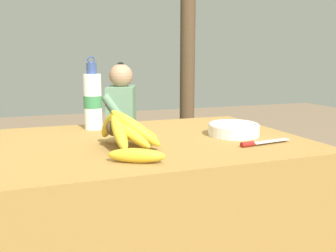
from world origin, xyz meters
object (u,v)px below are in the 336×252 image
knife (258,143)px  loose_banana_front (137,156)px  banana_bunch_ripe (125,128)px  support_post_far (188,28)px  wooden_bench (91,157)px  seated_vendor (116,121)px  serving_bowl (234,129)px  water_bottle (93,100)px  banana_bunch_green (46,143)px

knife → loose_banana_front: bearing=-179.4°
banana_bunch_ripe → support_post_far: size_ratio=0.13×
wooden_bench → seated_vendor: bearing=-5.0°
loose_banana_front → serving_bowl: bearing=28.0°
loose_banana_front → water_bottle: bearing=94.1°
wooden_bench → banana_bunch_green: size_ratio=4.76×
support_post_far → water_bottle: bearing=-127.1°
banana_bunch_ripe → serving_bowl: 0.49m
serving_bowl → wooden_bench: size_ratio=0.17×
wooden_bench → seated_vendor: size_ratio=1.26×
loose_banana_front → support_post_far: (1.03, 2.04, 0.58)m
serving_bowl → knife: (-0.01, -0.19, -0.02)m
wooden_bench → support_post_far: size_ratio=0.49×
loose_banana_front → knife: bearing=8.1°
wooden_bench → support_post_far: (0.96, 0.37, 1.03)m
serving_bowl → water_bottle: water_bottle is taller
serving_bowl → wooden_bench: 1.53m
knife → wooden_bench: knife is taller
banana_bunch_ripe → banana_bunch_green: 1.53m
seated_vendor → support_post_far: support_post_far is taller
loose_banana_front → seated_vendor: 1.68m
banana_bunch_ripe → serving_bowl: banana_bunch_ripe is taller
serving_bowl → seated_vendor: 1.41m
water_bottle → support_post_far: support_post_far is taller
support_post_far → wooden_bench: bearing=-158.9°
serving_bowl → water_bottle: 0.65m
support_post_far → loose_banana_front: bearing=-116.9°
water_bottle → loose_banana_front: size_ratio=1.84×
serving_bowl → loose_banana_front: (-0.50, -0.26, -0.01)m
loose_banana_front → support_post_far: bearing=63.1°
serving_bowl → water_bottle: size_ratio=0.65×
banana_bunch_ripe → wooden_bench: 1.54m
water_bottle → loose_banana_front: bearing=-85.9°
banana_bunch_ripe → wooden_bench: size_ratio=0.26×
water_bottle → knife: (0.54, -0.54, -0.13)m
seated_vendor → banana_bunch_green: seated_vendor is taller
banana_bunch_ripe → serving_bowl: size_ratio=1.56×
serving_bowl → seated_vendor: seated_vendor is taller
serving_bowl → banana_bunch_green: (-0.75, 1.40, -0.31)m
banana_bunch_ripe → seated_vendor: size_ratio=0.32×
banana_bunch_ripe → loose_banana_front: banana_bunch_ripe is taller
water_bottle → banana_bunch_green: size_ratio=1.22×
seated_vendor → banana_bunch_ripe: bearing=98.6°
serving_bowl → banana_bunch_ripe: bearing=-172.8°
water_bottle → support_post_far: size_ratio=0.12×
water_bottle → seated_vendor: water_bottle is taller
banana_bunch_ripe → loose_banana_front: bearing=-93.3°
seated_vendor → knife: bearing=116.8°
loose_banana_front → knife: loose_banana_front is taller
seated_vendor → support_post_far: size_ratio=0.39×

